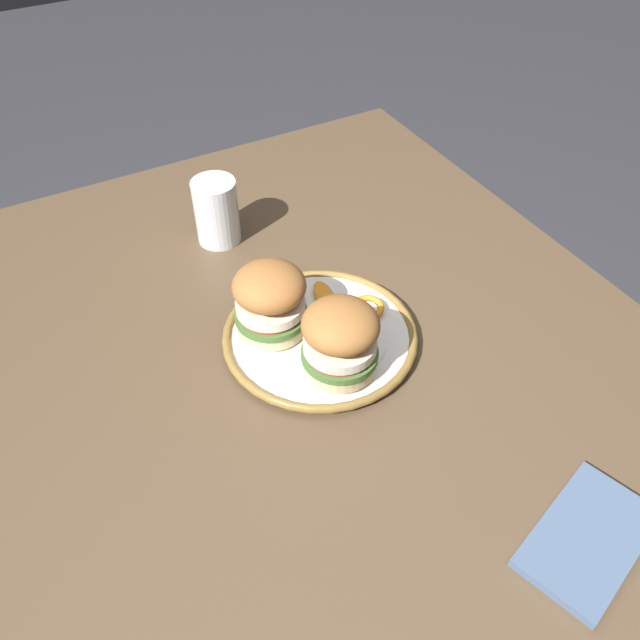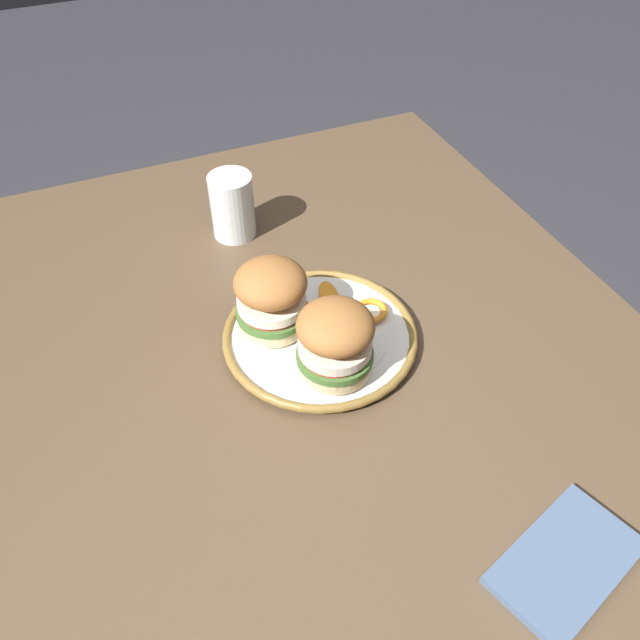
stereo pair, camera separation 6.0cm
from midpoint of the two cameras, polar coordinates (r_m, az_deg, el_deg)
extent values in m
plane|color=#333338|center=(1.51, -1.19, -23.15)|extent=(8.00, 8.00, 0.00)
cube|color=brown|center=(0.87, -1.91, -4.25)|extent=(1.14, 0.92, 0.03)
cube|color=brown|center=(1.60, 2.70, 4.06)|extent=(0.06, 0.06, 0.73)
cube|color=brown|center=(1.47, -25.32, -6.08)|extent=(0.06, 0.06, 0.73)
cylinder|color=white|center=(0.88, -1.96, -1.65)|extent=(0.24, 0.24, 0.01)
torus|color=olive|center=(0.88, -1.97, -1.37)|extent=(0.27, 0.27, 0.01)
cylinder|color=white|center=(0.88, -1.97, -1.33)|extent=(0.19, 0.19, 0.00)
cylinder|color=beige|center=(0.82, -0.37, -3.71)|extent=(0.09, 0.09, 0.02)
cylinder|color=#477033|center=(0.81, -0.38, -3.06)|extent=(0.10, 0.10, 0.01)
cylinder|color=#BC3828|center=(0.81, -0.38, -2.67)|extent=(0.09, 0.09, 0.01)
cylinder|color=silver|center=(0.80, -0.38, -2.19)|extent=(0.09, 0.09, 0.01)
ellipsoid|color=#A36633|center=(0.78, -0.39, -0.51)|extent=(0.13, 0.13, 0.05)
cylinder|color=beige|center=(0.88, -6.25, -0.23)|extent=(0.09, 0.09, 0.02)
cylinder|color=#477033|center=(0.87, -6.32, 0.42)|extent=(0.10, 0.10, 0.01)
cylinder|color=#BC3828|center=(0.86, -6.36, 0.81)|extent=(0.09, 0.09, 0.01)
cylinder|color=silver|center=(0.86, -6.41, 1.29)|extent=(0.09, 0.09, 0.01)
ellipsoid|color=#A36633|center=(0.83, -6.59, 2.94)|extent=(0.12, 0.12, 0.05)
torus|color=orange|center=(0.90, 2.34, 1.08)|extent=(0.06, 0.06, 0.01)
cylinder|color=#F4E5C6|center=(0.90, 2.34, 0.95)|extent=(0.03, 0.03, 0.00)
ellipsoid|color=orange|center=(0.92, -1.47, 2.13)|extent=(0.07, 0.04, 0.01)
ellipsoid|color=orange|center=(0.88, 0.06, -0.27)|extent=(0.04, 0.08, 0.01)
cylinder|color=white|center=(1.04, -10.79, 9.36)|extent=(0.07, 0.07, 0.11)
cylinder|color=orange|center=(1.06, -10.59, 8.14)|extent=(0.06, 0.06, 0.05)
cube|color=slate|center=(0.75, 20.40, -17.73)|extent=(0.14, 0.18, 0.01)
camera|label=1|loc=(0.03, -92.01, -1.98)|focal=36.22mm
camera|label=2|loc=(0.03, 87.99, 1.98)|focal=36.22mm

